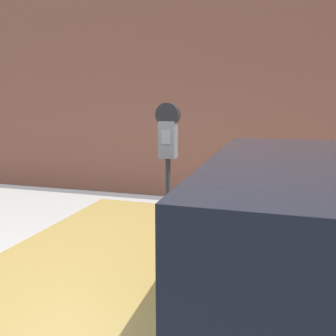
# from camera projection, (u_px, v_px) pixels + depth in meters

# --- Properties ---
(sidewalk) EXTENTS (24.00, 2.80, 0.10)m
(sidewalk) POSITION_uv_depth(u_px,v_px,m) (182.00, 236.00, 4.34)
(sidewalk) COLOR #9E9B96
(sidewalk) RESTS_ON ground_plane
(building_facade) EXTENTS (24.00, 0.30, 4.86)m
(building_facade) POSITION_uv_depth(u_px,v_px,m) (212.00, 70.00, 6.03)
(building_facade) COLOR #935642
(building_facade) RESTS_ON ground_plane
(parking_meter) EXTENTS (0.23, 0.15, 1.66)m
(parking_meter) POSITION_uv_depth(u_px,v_px,m) (168.00, 144.00, 3.21)
(parking_meter) COLOR #2D2D30
(parking_meter) RESTS_ON sidewalk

